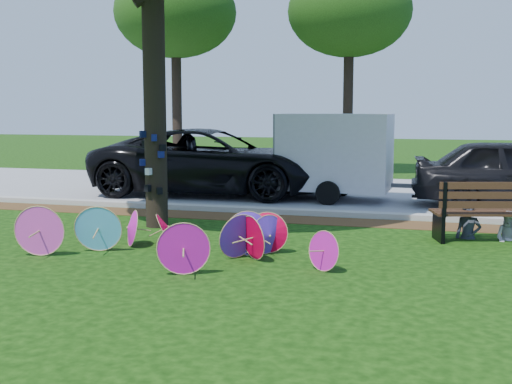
# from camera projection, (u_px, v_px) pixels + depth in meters

# --- Properties ---
(ground) EXTENTS (90.00, 90.00, 0.00)m
(ground) POSITION_uv_depth(u_px,v_px,m) (187.00, 267.00, 9.57)
(ground) COLOR black
(ground) RESTS_ON ground
(mulch_strip) EXTENTS (90.00, 1.00, 0.01)m
(mulch_strip) POSITION_uv_depth(u_px,v_px,m) (265.00, 218.00, 13.86)
(mulch_strip) COLOR #472D16
(mulch_strip) RESTS_ON ground
(curb) EXTENTS (90.00, 0.30, 0.12)m
(curb) POSITION_uv_depth(u_px,v_px,m) (273.00, 211.00, 14.52)
(curb) COLOR #B7B5AD
(curb) RESTS_ON ground
(street) EXTENTS (90.00, 8.00, 0.01)m
(street) POSITION_uv_depth(u_px,v_px,m) (309.00, 191.00, 18.49)
(street) COLOR gray
(street) RESTS_ON ground
(parasol_pile) EXTENTS (5.27, 2.46, 0.83)m
(parasol_pile) POSITION_uv_depth(u_px,v_px,m) (190.00, 235.00, 10.19)
(parasol_pile) COLOR red
(parasol_pile) RESTS_ON ground
(black_van) EXTENTS (6.68, 3.37, 1.81)m
(black_van) POSITION_uv_depth(u_px,v_px,m) (212.00, 162.00, 17.65)
(black_van) COLOR black
(black_van) RESTS_ON ground
(cargo_trailer) EXTENTS (2.83, 1.86, 2.53)m
(cargo_trailer) POSITION_uv_depth(u_px,v_px,m) (336.00, 152.00, 16.45)
(cargo_trailer) COLOR silver
(cargo_trailer) RESTS_ON ground
(park_bench) EXTENTS (2.20, 1.30, 1.08)m
(park_bench) POSITION_uv_depth(u_px,v_px,m) (490.00, 211.00, 11.46)
(park_bench) COLOR black
(park_bench) RESTS_ON ground
(person_left) EXTENTS (0.46, 0.31, 1.25)m
(person_left) POSITION_uv_depth(u_px,v_px,m) (469.00, 205.00, 11.59)
(person_left) COLOR #343847
(person_left) RESTS_ON ground
(person_right) EXTENTS (0.61, 0.55, 1.02)m
(person_right) POSITION_uv_depth(u_px,v_px,m) (510.00, 213.00, 11.42)
(person_right) COLOR silver
(person_right) RESTS_ON ground
(bg_trees) EXTENTS (24.07, 5.77, 7.40)m
(bg_trees) POSITION_uv_depth(u_px,v_px,m) (422.00, 6.00, 21.34)
(bg_trees) COLOR black
(bg_trees) RESTS_ON ground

